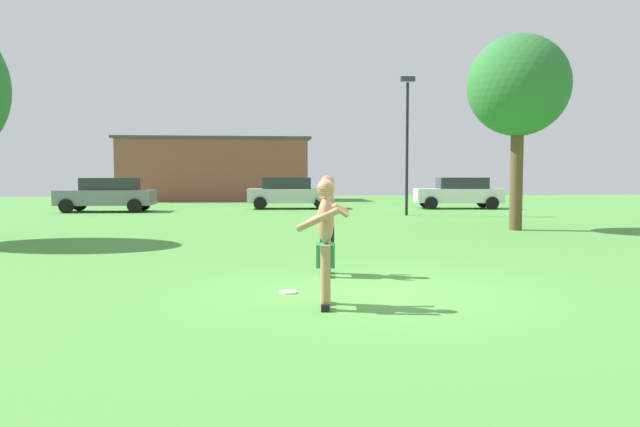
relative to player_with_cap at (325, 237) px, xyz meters
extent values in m
plane|color=#4C8E3D|center=(0.86, 0.84, -0.92)|extent=(80.00, 80.00, 0.00)
cube|color=black|center=(-0.02, -0.19, -0.88)|extent=(0.14, 0.27, 0.09)
cylinder|color=tan|center=(-0.02, -0.19, -0.51)|extent=(0.13, 0.13, 0.84)
cube|color=black|center=(0.03, 0.19, -0.88)|extent=(0.14, 0.27, 0.09)
cylinder|color=tan|center=(0.03, 0.19, -0.51)|extent=(0.13, 0.13, 0.84)
cube|color=#28844C|center=(0.01, 0.00, -0.24)|extent=(0.28, 0.36, 0.30)
ellipsoid|color=tan|center=(0.01, 0.00, 0.22)|extent=(0.26, 0.34, 0.61)
cylinder|color=tan|center=(-0.12, -0.20, 0.25)|extent=(0.57, 0.15, 0.32)
cylinder|color=tan|center=(-0.07, 0.23, 0.25)|extent=(0.54, 0.09, 0.37)
sphere|color=tan|center=(0.01, 0.00, 0.64)|extent=(0.23, 0.23, 0.23)
cone|color=orange|center=(0.01, 0.00, 0.70)|extent=(0.27, 0.27, 0.13)
cube|color=black|center=(0.34, 2.67, -0.88)|extent=(0.14, 0.27, 0.09)
cylinder|color=#936647|center=(0.34, 2.67, -0.49)|extent=(0.13, 0.13, 0.86)
cube|color=black|center=(0.29, 2.26, -0.88)|extent=(0.14, 0.27, 0.09)
cylinder|color=#936647|center=(0.29, 2.26, -0.49)|extent=(0.13, 0.13, 0.86)
cube|color=black|center=(0.32, 2.46, -0.22)|extent=(0.29, 0.42, 0.31)
ellipsoid|color=#936647|center=(0.32, 2.46, 0.25)|extent=(0.26, 0.40, 0.62)
cylinder|color=#936647|center=(0.45, 2.69, 0.28)|extent=(0.58, 0.23, 0.34)
cylinder|color=#936647|center=(0.39, 2.21, 0.28)|extent=(0.55, 0.28, 0.37)
sphere|color=#936647|center=(0.32, 2.46, 0.69)|extent=(0.24, 0.24, 0.24)
cylinder|color=white|center=(-0.44, 0.97, -0.91)|extent=(0.26, 0.26, 0.03)
cube|color=silver|center=(0.80, 22.65, -0.25)|extent=(4.39, 2.02, 0.70)
cube|color=#282D33|center=(0.60, 22.66, 0.38)|extent=(2.49, 1.70, 0.56)
cylinder|color=black|center=(2.35, 23.47, -0.60)|extent=(0.65, 0.25, 0.64)
cylinder|color=black|center=(2.25, 21.67, -0.60)|extent=(0.65, 0.25, 0.64)
cylinder|color=black|center=(-0.66, 23.62, -0.60)|extent=(0.65, 0.25, 0.64)
cylinder|color=black|center=(-0.75, 21.82, -0.60)|extent=(0.65, 0.25, 0.64)
cube|color=slate|center=(-7.89, 20.97, -0.25)|extent=(4.36, 1.95, 0.70)
cube|color=#282D33|center=(-7.69, 20.96, 0.38)|extent=(2.46, 1.67, 0.56)
cylinder|color=black|center=(-9.42, 20.12, -0.60)|extent=(0.65, 0.24, 0.64)
cylinder|color=black|center=(-9.36, 21.92, -0.60)|extent=(0.65, 0.24, 0.64)
cylinder|color=black|center=(-6.41, 20.02, -0.60)|extent=(0.65, 0.24, 0.64)
cylinder|color=black|center=(-6.35, 21.82, -0.60)|extent=(0.65, 0.24, 0.64)
cube|color=white|center=(9.29, 21.88, -0.25)|extent=(4.48, 2.30, 0.70)
cube|color=#282D33|center=(9.49, 21.86, 0.38)|extent=(2.58, 1.86, 0.56)
cylinder|color=black|center=(7.69, 21.16, -0.60)|extent=(0.66, 0.29, 0.64)
cylinder|color=black|center=(7.90, 22.95, -0.60)|extent=(0.66, 0.29, 0.64)
cylinder|color=black|center=(10.68, 20.81, -0.60)|extent=(0.66, 0.29, 0.64)
cylinder|color=black|center=(10.89, 22.59, -0.60)|extent=(0.66, 0.29, 0.64)
cylinder|color=black|center=(5.41, 17.09, 1.86)|extent=(0.12, 0.12, 5.58)
cube|color=#333338|center=(5.41, 17.09, 4.80)|extent=(0.60, 0.24, 0.20)
cube|color=brown|center=(-3.71, 33.25, 1.08)|extent=(12.13, 4.91, 4.02)
cube|color=#3F3F44|center=(-3.71, 33.25, 3.17)|extent=(12.61, 5.10, 0.16)
cylinder|color=brown|center=(7.16, 10.22, 0.78)|extent=(0.39, 0.39, 3.40)
ellipsoid|color=#2D7033|center=(7.16, 10.22, 3.57)|extent=(3.12, 3.12, 3.12)
camera|label=1|loc=(-0.88, -7.74, 0.82)|focal=33.64mm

